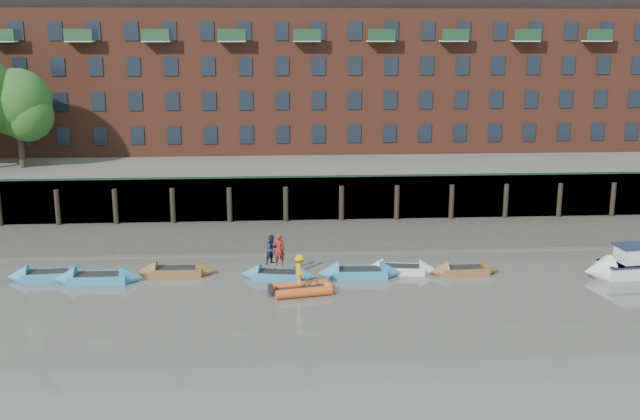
{
  "coord_description": "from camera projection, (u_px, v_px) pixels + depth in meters",
  "views": [
    {
      "loc": [
        -2.89,
        -30.3,
        13.27
      ],
      "look_at": [
        -0.18,
        12.0,
        3.2
      ],
      "focal_mm": 42.0,
      "sensor_mm": 36.0,
      "label": 1
    }
  ],
  "objects": [
    {
      "name": "person_rib_crew",
      "position": [
        300.0,
        270.0,
        38.6
      ],
      "size": [
        0.82,
        1.16,
        1.62
      ],
      "primitive_type": "imported",
      "rotation": [
        0.0,
        0.0,
        1.79
      ],
      "color": "orange",
      "rests_on": "rib_tender"
    },
    {
      "name": "bank_terrace",
      "position": [
        305.0,
        166.0,
        67.25
      ],
      "size": [
        110.0,
        28.0,
        3.2
      ],
      "primitive_type": "cube",
      "color": "#5E594D",
      "rests_on": "ground"
    },
    {
      "name": "river_wall",
      "position": [
        313.0,
        198.0,
        54.03
      ],
      "size": [
        110.0,
        1.23,
        3.3
      ],
      "color": "#2D2A26",
      "rests_on": "ground"
    },
    {
      "name": "person_rower_b",
      "position": [
        272.0,
        249.0,
        41.16
      ],
      "size": [
        1.02,
        1.01,
        1.66
      ],
      "primitive_type": "imported",
      "rotation": [
        0.0,
        0.0,
        0.75
      ],
      "color": "#19233F",
      "rests_on": "rowboat_3"
    },
    {
      "name": "rowboat_0",
      "position": [
        49.0,
        275.0,
        41.27
      ],
      "size": [
        4.58,
        1.71,
        1.3
      ],
      "rotation": [
        0.0,
        0.0,
        0.09
      ],
      "color": "teal",
      "rests_on": "ground"
    },
    {
      "name": "foreshore",
      "position": [
        317.0,
        236.0,
        50.15
      ],
      "size": [
        110.0,
        8.0,
        0.5
      ],
      "primitive_type": "cube",
      "color": "#3D382F",
      "rests_on": "ground"
    },
    {
      "name": "ground",
      "position": [
        342.0,
        344.0,
        32.67
      ],
      "size": [
        220.0,
        220.0,
        0.0
      ],
      "primitive_type": "plane",
      "color": "#5D5850",
      "rests_on": "ground"
    },
    {
      "name": "rowboat_2",
      "position": [
        177.0,
        271.0,
        41.95
      ],
      "size": [
        4.43,
        1.3,
        1.28
      ],
      "rotation": [
        0.0,
        0.0,
        -0.0
      ],
      "color": "brown",
      "rests_on": "ground"
    },
    {
      "name": "rowboat_6",
      "position": [
        465.0,
        270.0,
        42.17
      ],
      "size": [
        4.12,
        1.41,
        1.18
      ],
      "rotation": [
        0.0,
        0.0,
        0.06
      ],
      "color": "brown",
      "rests_on": "ground"
    },
    {
      "name": "mud_band",
      "position": [
        320.0,
        250.0,
        46.84
      ],
      "size": [
        110.0,
        1.6,
        0.1
      ],
      "primitive_type": "cube",
      "color": "#4C4336",
      "rests_on": "ground"
    },
    {
      "name": "person_rower_a",
      "position": [
        279.0,
        249.0,
        40.95
      ],
      "size": [
        0.68,
        0.48,
        1.78
      ],
      "primitive_type": "imported",
      "rotation": [
        0.0,
        0.0,
        3.23
      ],
      "color": "maroon",
      "rests_on": "rowboat_3"
    },
    {
      "name": "rowboat_5",
      "position": [
        401.0,
        269.0,
        42.35
      ],
      "size": [
        4.29,
        1.85,
        1.2
      ],
      "rotation": [
        0.0,
        0.0,
        -0.16
      ],
      "color": "silver",
      "rests_on": "ground"
    },
    {
      "name": "motor_launch",
      "position": [
        625.0,
        266.0,
        41.67
      ],
      "size": [
        5.7,
        2.37,
        2.29
      ],
      "rotation": [
        0.0,
        0.0,
        3.25
      ],
      "color": "silver",
      "rests_on": "ground"
    },
    {
      "name": "rowboat_4",
      "position": [
        359.0,
        273.0,
        41.62
      ],
      "size": [
        4.72,
        1.42,
        1.36
      ],
      "rotation": [
        0.0,
        0.0,
        -0.01
      ],
      "color": "teal",
      "rests_on": "ground"
    },
    {
      "name": "rib_tender",
      "position": [
        304.0,
        289.0,
        38.99
      ],
      "size": [
        3.34,
        2.08,
        0.56
      ],
      "rotation": [
        0.0,
        0.0,
        0.2
      ],
      "color": "#CE4A19",
      "rests_on": "ground"
    },
    {
      "name": "rowboat_3",
      "position": [
        278.0,
        275.0,
        41.34
      ],
      "size": [
        4.29,
        1.91,
        1.2
      ],
      "rotation": [
        0.0,
        0.0,
        -0.18
      ],
      "color": "teal",
      "rests_on": "ground"
    },
    {
      "name": "rowboat_1",
      "position": [
        98.0,
        278.0,
        40.72
      ],
      "size": [
        4.82,
        1.45,
        1.39
      ],
      "rotation": [
        0.0,
        0.0,
        0.01
      ],
      "color": "teal",
      "rests_on": "ground"
    },
    {
      "name": "apartment_terrace",
      "position": [
        304.0,
        38.0,
        65.63
      ],
      "size": [
        80.6,
        15.56,
        20.98
      ],
      "color": "brown",
      "rests_on": "bank_terrace"
    }
  ]
}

